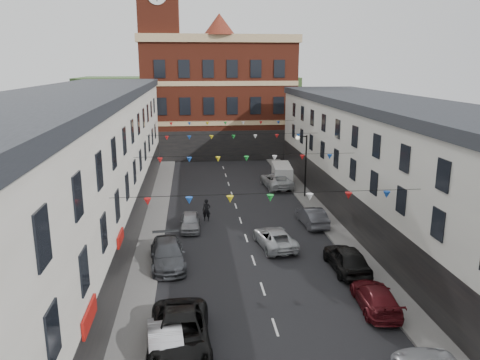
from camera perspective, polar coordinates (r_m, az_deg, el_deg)
name	(u,v)px	position (r m, az deg, el deg)	size (l,w,h in m)	color
ground	(253,260)	(30.85, 1.65, -9.76)	(160.00, 160.00, 0.00)	black
pavement_left	(148,252)	(32.57, -11.10, -8.57)	(1.80, 64.00, 0.15)	#605E5B
pavement_right	(346,244)	(34.15, 12.85, -7.58)	(1.80, 64.00, 0.15)	#605E5B
terrace_left	(63,182)	(30.87, -20.77, -0.19)	(8.40, 56.00, 10.70)	beige
terrace_right	(426,180)	(33.77, 21.69, 0.02)	(8.40, 56.00, 9.70)	beige
civic_building	(218,95)	(66.17, -2.73, 10.27)	(20.60, 13.30, 18.50)	maroon
clock_tower	(160,43)	(63.13, -9.73, 16.08)	(5.60, 5.60, 30.00)	maroon
distant_hill	(189,104)	(90.28, -6.18, 9.20)	(40.00, 14.00, 10.00)	#294520
street_lamp	(303,158)	(44.07, 7.73, 2.72)	(1.10, 0.36, 6.00)	black
car_left_b	(166,348)	(21.36, -9.01, -19.54)	(1.46, 4.20, 1.38)	#AFB0B7
car_left_c	(180,334)	(21.91, -7.31, -18.18)	(2.67, 5.80, 1.61)	black
car_left_d	(168,254)	(30.23, -8.82, -8.90)	(2.10, 5.16, 1.50)	#3D3F44
car_left_e	(190,222)	(36.24, -6.09, -5.07)	(1.50, 3.73, 1.27)	gray
car_right_c	(376,297)	(25.98, 16.21, -13.56)	(1.82, 4.48, 1.30)	#541016
car_right_d	(347,259)	(29.83, 12.89, -9.32)	(1.89, 4.71, 1.60)	black
car_right_e	(312,216)	(37.44, 8.75, -4.40)	(1.52, 4.36, 1.44)	#4A4B51
car_right_f	(277,180)	(48.23, 4.47, -0.04)	(2.52, 5.47, 1.52)	#B0B2B5
moving_car	(275,238)	(32.82, 4.25, -7.04)	(2.20, 4.78, 1.33)	silver
white_van	(282,175)	(49.57, 5.11, 0.67)	(1.82, 4.72, 2.09)	silver
pedestrian	(207,210)	(37.99, -4.11, -3.69)	(0.67, 0.44, 1.82)	black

